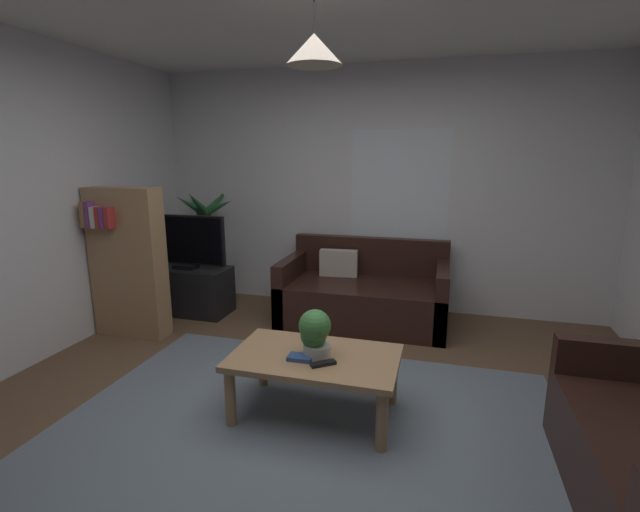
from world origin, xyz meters
name	(u,v)px	position (x,y,z in m)	size (l,w,h in m)	color
floor	(307,430)	(0.00, 0.00, -0.01)	(4.85, 4.91, 0.02)	brown
rug	(297,447)	(0.00, -0.20, 0.00)	(3.15, 2.70, 0.01)	slate
wall_back	(374,190)	(0.00, 2.49, 1.31)	(4.97, 0.06, 2.61)	silver
window_pane	(399,186)	(0.28, 2.46, 1.36)	(1.03, 0.01, 1.17)	white
couch_under_window	(363,296)	(0.00, 1.95, 0.27)	(1.66, 0.89, 0.82)	black
coffee_table	(315,364)	(0.00, 0.18, 0.36)	(1.08, 0.65, 0.42)	#A87F56
book_on_table_0	(300,358)	(-0.07, 0.09, 0.43)	(0.16, 0.10, 0.03)	#2D4C8C
remote_on_table_0	(323,363)	(0.09, 0.05, 0.43)	(0.05, 0.16, 0.02)	black
potted_plant_on_table	(315,332)	(0.00, 0.16, 0.58)	(0.21, 0.21, 0.32)	beige
tv_stand	(189,290)	(-1.88, 1.71, 0.25)	(0.90, 0.44, 0.50)	black
tv	(184,241)	(-1.88, 1.69, 0.79)	(0.93, 0.16, 0.57)	black
potted_palm_corner	(207,252)	(-1.90, 2.18, 0.57)	(0.79, 0.87, 1.36)	#4C4C51
bookshelf_corner	(127,261)	(-2.06, 1.02, 0.72)	(0.70, 0.31, 1.40)	#A87F56
pendant_lamp	(314,49)	(0.00, 0.18, 2.26)	(0.32, 0.32, 0.44)	black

